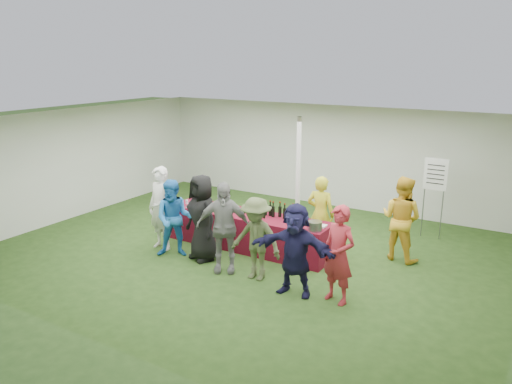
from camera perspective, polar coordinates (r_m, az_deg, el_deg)
The scene contains 18 objects.
ground at distance 10.42m, azimuth -0.77°, elevation -6.80°, with size 60.00×60.00×0.00m, color #284719.
tent at distance 10.77m, azimuth 4.84°, elevation 1.44°, with size 10.00×10.00×10.00m.
serving_table at distance 10.48m, azimuth -0.94°, elevation -4.47°, with size 3.60×0.80×0.75m, color maroon.
wine_bottles at distance 10.14m, azimuth 2.49°, elevation -2.22°, with size 0.67×0.15×0.32m.
wine_glasses at distance 10.34m, azimuth -3.78°, elevation -1.93°, with size 2.71×0.13×0.16m.
water_bottle at distance 10.32m, azimuth -0.04°, elevation -1.98°, with size 0.07×0.07×0.23m.
bar_towel at distance 9.69m, azimuth 7.29°, elevation -3.82°, with size 0.25×0.18×0.03m, color white.
dump_bucket at distance 9.42m, azimuth 6.76°, elevation -3.88°, with size 0.27×0.27×0.18m, color slate.
wine_list_sign at distance 11.48m, azimuth 19.79°, elevation 1.27°, with size 0.50×0.03×1.80m.
staff_pourer at distance 10.25m, azimuth 7.39°, elevation -2.54°, with size 0.58×0.38×1.60m, color gold.
staff_back at distance 10.17m, azimuth 16.27°, elevation -2.92°, with size 0.82×0.64×1.69m, color gold.
customer_0 at distance 10.48m, azimuth -10.82°, elevation -1.85°, with size 0.64×0.42×1.75m, color silver.
customer_1 at distance 10.08m, azimuth -9.32°, elevation -3.00°, with size 0.77×0.60×1.58m, color blue.
customer_2 at distance 9.82m, azimuth -6.18°, elevation -2.93°, with size 0.84×0.55×1.72m, color black.
customer_3 at distance 9.24m, azimuth -3.75°, elevation -4.04°, with size 1.01×0.42×1.73m, color gray.
customer_4 at distance 8.93m, azimuth 0.02°, elevation -5.38°, with size 0.99×0.57×1.53m, color #485330.
customer_5 at distance 8.39m, azimuth 4.51°, elevation -6.58°, with size 1.48×0.47×1.59m, color #17163B.
customer_6 at distance 8.20m, azimuth 9.42°, elevation -7.09°, with size 0.60×0.39×1.64m, color #A72530.
Camera 1 is at (5.09, -8.20, 3.90)m, focal length 35.00 mm.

